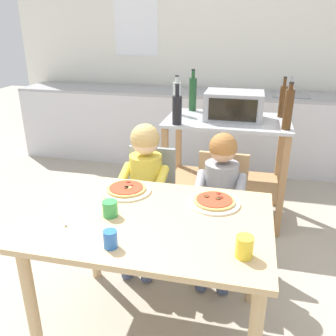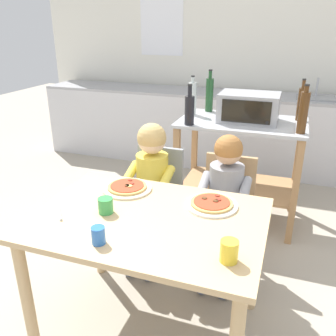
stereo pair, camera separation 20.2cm
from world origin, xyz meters
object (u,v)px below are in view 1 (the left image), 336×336
at_px(bottle_tall_green_wine, 288,109).
at_px(toaster_oven, 234,106).
at_px(drinking_cup_green, 110,209).
at_px(drinking_cup_blue, 110,239).
at_px(kitchen_island_cart, 226,152).
at_px(dining_chair_right, 220,204).
at_px(dining_chair_left, 149,196).
at_px(serving_spoon, 63,219).
at_px(child_in_grey_shirt, 220,192).
at_px(pizza_plate_white, 214,202).
at_px(child_in_yellow_shirt, 144,180).
at_px(drinking_cup_yellow, 244,247).
at_px(bottle_squat_spirits, 193,93).
at_px(pizza_plate_cream, 126,189).
at_px(bottle_clear_vinegar, 283,100).
at_px(bottle_dark_olive_oil, 177,109).
at_px(dining_table, 155,236).
at_px(bottle_slim_sauce, 177,98).

bearing_deg(bottle_tall_green_wine, toaster_oven, 152.04).
bearing_deg(drinking_cup_green, drinking_cup_blue, -68.09).
height_order(kitchen_island_cart, dining_chair_right, kitchen_island_cart).
relative_size(dining_chair_left, drinking_cup_blue, 10.01).
bearing_deg(bottle_tall_green_wine, serving_spoon, -129.55).
height_order(child_in_grey_shirt, pizza_plate_white, child_in_grey_shirt).
xyz_separation_m(child_in_yellow_shirt, child_in_grey_shirt, (0.51, -0.01, -0.03)).
xyz_separation_m(kitchen_island_cart, drinking_cup_yellow, (0.21, -1.68, 0.18)).
relative_size(bottle_tall_green_wine, pizza_plate_white, 1.26).
bearing_deg(dining_chair_right, kitchen_island_cart, 92.54).
distance_m(bottle_squat_spirits, drinking_cup_yellow, 2.02).
relative_size(dining_chair_left, child_in_yellow_shirt, 0.80).
xyz_separation_m(toaster_oven, pizza_plate_cream, (-0.52, -1.20, -0.26)).
relative_size(kitchen_island_cart, pizza_plate_white, 3.66).
height_order(bottle_clear_vinegar, pizza_plate_white, bottle_clear_vinegar).
xyz_separation_m(pizza_plate_white, drinking_cup_green, (-0.50, -0.25, 0.03)).
relative_size(bottle_dark_olive_oil, child_in_yellow_shirt, 0.31).
distance_m(child_in_grey_shirt, serving_spoon, 1.01).
height_order(dining_table, drinking_cup_yellow, drinking_cup_yellow).
bearing_deg(serving_spoon, dining_chair_left, 76.74).
height_order(toaster_oven, child_in_grey_shirt, toaster_oven).
height_order(bottle_squat_spirits, drinking_cup_yellow, bottle_squat_spirits).
bearing_deg(pizza_plate_white, dining_table, -141.83).
bearing_deg(drinking_cup_yellow, pizza_plate_cream, 145.03).
bearing_deg(bottle_squat_spirits, child_in_grey_shirt, -71.46).
distance_m(bottle_squat_spirits, pizza_plate_white, 1.56).
distance_m(dining_chair_right, serving_spoon, 1.13).
relative_size(toaster_oven, bottle_clear_vinegar, 1.39).
xyz_separation_m(toaster_oven, pizza_plate_white, (-0.01, -1.24, -0.26)).
relative_size(bottle_dark_olive_oil, bottle_squat_spirits, 0.86).
bearing_deg(kitchen_island_cart, bottle_tall_green_wine, -24.89).
relative_size(bottle_clear_vinegar, serving_spoon, 2.41).
height_order(bottle_tall_green_wine, drinking_cup_yellow, bottle_tall_green_wine).
xyz_separation_m(bottle_squat_spirits, serving_spoon, (-0.34, -1.83, -0.31)).
height_order(dining_chair_left, child_in_yellow_shirt, child_in_yellow_shirt).
relative_size(child_in_grey_shirt, serving_spoon, 7.06).
bearing_deg(bottle_squat_spirits, pizza_plate_cream, -95.48).
height_order(toaster_oven, bottle_tall_green_wine, bottle_tall_green_wine).
xyz_separation_m(kitchen_island_cart, bottle_tall_green_wine, (0.45, -0.21, 0.45)).
relative_size(bottle_squat_spirits, drinking_cup_yellow, 3.87).
distance_m(bottle_dark_olive_oil, bottle_tall_green_wine, 0.83).
bearing_deg(drinking_cup_blue, child_in_yellow_shirt, 97.69).
height_order(bottle_dark_olive_oil, bottle_squat_spirits, bottle_squat_spirits).
xyz_separation_m(dining_chair_right, drinking_cup_yellow, (0.17, -0.93, 0.30)).
bearing_deg(toaster_oven, dining_table, -101.11).
xyz_separation_m(bottle_clear_vinegar, serving_spoon, (-1.11, -1.76, -0.29)).
bearing_deg(bottle_dark_olive_oil, serving_spoon, -102.71).
bearing_deg(serving_spoon, bottle_slim_sauce, 82.29).
relative_size(bottle_squat_spirits, dining_chair_left, 0.46).
distance_m(pizza_plate_white, drinking_cup_blue, 0.64).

